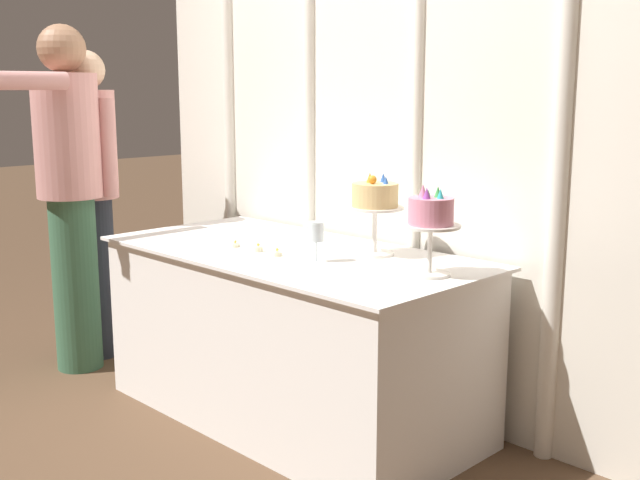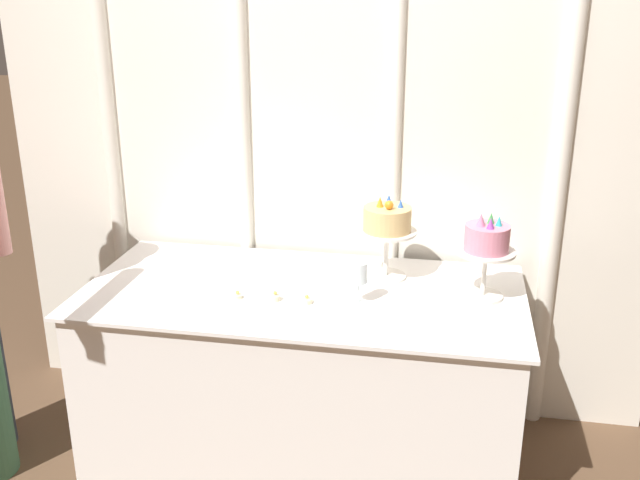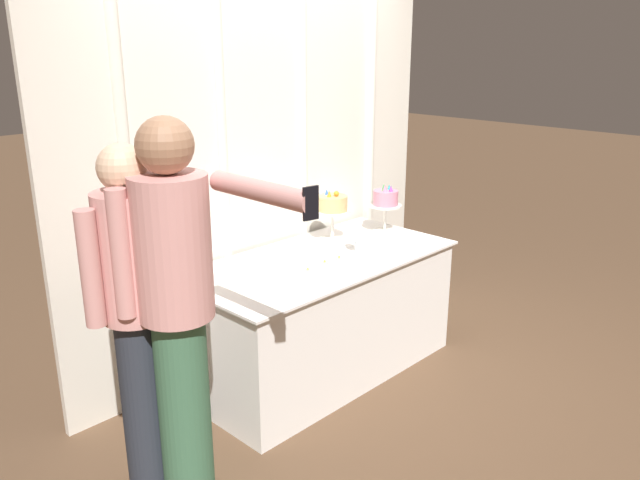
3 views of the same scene
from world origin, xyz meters
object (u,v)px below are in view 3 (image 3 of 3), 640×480
at_px(guest_girl_blue_dress, 177,299).
at_px(cake_display_nearleft, 332,207).
at_px(tealight_far_left, 308,271).
at_px(guest_man_pink_jacket, 135,308).
at_px(wine_glass, 356,234).
at_px(cake_display_nearright, 386,201).
at_px(tealight_near_left, 325,264).
at_px(tealight_near_right, 339,259).
at_px(cake_table, 320,315).

bearing_deg(guest_girl_blue_dress, cake_display_nearleft, 19.72).
xyz_separation_m(tealight_far_left, guest_man_pink_jacket, (-1.12, -0.07, 0.15)).
distance_m(wine_glass, guest_man_pink_jacket, 1.59).
xyz_separation_m(cake_display_nearright, wine_glass, (-0.46, -0.14, -0.10)).
bearing_deg(tealight_far_left, guest_man_pink_jacket, -176.60).
bearing_deg(cake_display_nearleft, tealight_near_left, -142.05).
relative_size(tealight_far_left, guest_man_pink_jacket, 0.03).
relative_size(tealight_near_left, tealight_near_right, 0.95).
bearing_deg(guest_girl_blue_dress, guest_man_pink_jacket, 118.99).
distance_m(cake_display_nearright, tealight_far_left, 0.96).
bearing_deg(cake_table, tealight_near_right, -70.57).
height_order(tealight_near_left, tealight_near_right, tealight_near_left).
relative_size(cake_display_nearleft, tealight_far_left, 8.32).
height_order(cake_display_nearleft, wine_glass, cake_display_nearleft).
xyz_separation_m(cake_table, tealight_near_left, (-0.08, -0.11, 0.39)).
bearing_deg(cake_table, guest_girl_blue_dress, -163.54).
height_order(cake_table, tealight_far_left, tealight_far_left).
bearing_deg(wine_glass, tealight_near_right, -168.62).
bearing_deg(tealight_far_left, cake_table, 28.00).
distance_m(tealight_far_left, tealight_near_left, 0.15).
height_order(tealight_near_left, guest_man_pink_jacket, guest_man_pink_jacket).
xyz_separation_m(tealight_far_left, tealight_near_left, (0.15, 0.01, 0.00)).
xyz_separation_m(wine_glass, tealight_far_left, (-0.46, -0.04, -0.11)).
bearing_deg(guest_girl_blue_dress, tealight_near_right, 11.07).
distance_m(tealight_near_right, guest_man_pink_jacket, 1.40).
bearing_deg(guest_girl_blue_dress, wine_glass, 11.11).
height_order(cake_table, tealight_near_right, tealight_near_right).
distance_m(cake_table, tealight_near_left, 0.41).
distance_m(cake_display_nearright, guest_girl_blue_dress, 1.99).
distance_m(cake_table, cake_display_nearright, 0.92).
bearing_deg(tealight_far_left, wine_glass, 5.39).
xyz_separation_m(tealight_far_left, tealight_near_right, (0.27, 0.01, 0.00)).
bearing_deg(tealight_near_left, wine_glass, 6.62).
xyz_separation_m(cake_display_nearleft, guest_girl_blue_dress, (-1.56, -0.56, -0.01)).
xyz_separation_m(tealight_near_right, guest_man_pink_jacket, (-1.39, -0.07, 0.15)).
xyz_separation_m(cake_table, cake_display_nearright, (0.69, 0.06, 0.60)).
bearing_deg(cake_display_nearright, wine_glass, -163.54).
relative_size(cake_display_nearleft, cake_display_nearright, 1.00).
relative_size(cake_table, guest_girl_blue_dress, 0.99).
bearing_deg(wine_glass, cake_display_nearright, 16.46).
relative_size(wine_glass, guest_man_pink_jacket, 0.10).
bearing_deg(guest_girl_blue_dress, tealight_near_left, 12.29).
bearing_deg(cake_display_nearright, cake_display_nearleft, 161.27).
bearing_deg(cake_display_nearleft, tealight_far_left, -149.92).
bearing_deg(cake_display_nearright, tealight_far_left, -168.97).
distance_m(cake_display_nearleft, tealight_far_left, 0.66).
bearing_deg(tealight_near_right, guest_man_pink_jacket, -177.05).
xyz_separation_m(wine_glass, tealight_near_left, (-0.31, -0.04, -0.10)).
bearing_deg(cake_table, wine_glass, -18.60).
height_order(wine_glass, tealight_near_right, wine_glass).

